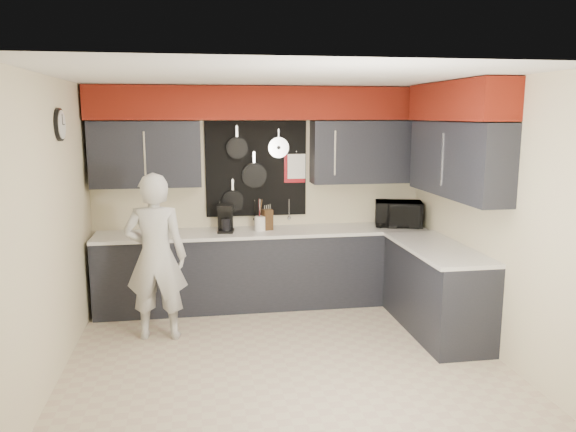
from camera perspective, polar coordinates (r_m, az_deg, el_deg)
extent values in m
plane|color=#C2B596|center=(5.56, -0.60, -13.83)|extent=(4.00, 4.00, 0.00)
cube|color=beige|center=(6.87, -2.82, 2.13)|extent=(4.00, 0.01, 2.60)
cube|color=black|center=(6.65, -14.24, 6.11)|extent=(1.24, 0.32, 0.75)
cube|color=black|center=(6.93, 7.93, 6.48)|extent=(1.34, 0.32, 0.75)
cube|color=#62150A|center=(6.63, -2.73, 11.37)|extent=(3.94, 0.36, 0.38)
cube|color=black|center=(6.82, -3.25, 4.81)|extent=(1.22, 0.03, 1.15)
cylinder|color=black|center=(6.74, -5.20, 6.90)|extent=(0.26, 0.04, 0.26)
cylinder|color=black|center=(6.79, -3.46, 4.15)|extent=(0.30, 0.04, 0.30)
cylinder|color=black|center=(6.80, -5.61, 1.50)|extent=(0.27, 0.04, 0.27)
cylinder|color=silver|center=(6.80, -0.96, 6.97)|extent=(0.25, 0.02, 0.25)
cube|color=maroon|center=(6.87, 0.68, 4.82)|extent=(0.26, 0.01, 0.34)
cube|color=white|center=(6.85, 0.87, 5.06)|extent=(0.22, 0.01, 0.30)
cylinder|color=silver|center=(6.83, -6.94, 0.57)|extent=(0.01, 0.01, 0.20)
cylinder|color=silver|center=(6.86, -3.40, 0.67)|extent=(0.01, 0.01, 0.20)
cylinder|color=silver|center=(6.91, 0.11, 0.76)|extent=(0.01, 0.01, 0.20)
cube|color=beige|center=(5.81, 19.23, 0.07)|extent=(0.01, 3.50, 2.60)
cube|color=black|center=(5.94, 16.83, 5.53)|extent=(0.32, 1.70, 0.75)
cube|color=#62150A|center=(5.91, 16.94, 11.09)|extent=(0.36, 1.70, 0.38)
cube|color=beige|center=(5.26, -22.66, -1.16)|extent=(0.01, 3.50, 2.60)
cylinder|color=black|center=(5.55, -22.20, 8.59)|extent=(0.04, 0.30, 0.30)
cylinder|color=white|center=(5.55, -21.97, 8.60)|extent=(0.01, 0.26, 0.26)
cube|color=black|center=(6.76, -2.47, -5.45)|extent=(3.90, 0.60, 0.88)
cube|color=white|center=(6.64, -2.49, -1.66)|extent=(3.90, 0.63, 0.04)
cube|color=black|center=(6.18, 14.79, -7.31)|extent=(0.60, 1.60, 0.88)
cube|color=white|center=(6.06, 14.85, -3.16)|extent=(0.63, 1.60, 0.04)
cube|color=black|center=(6.64, -2.17, -9.29)|extent=(3.90, 0.06, 0.10)
imported|color=black|center=(7.00, 11.14, 0.22)|extent=(0.64, 0.51, 0.31)
cube|color=#351F10|center=(6.66, -2.12, -0.37)|extent=(0.14, 0.14, 0.24)
cylinder|color=white|center=(6.62, -2.86, -0.76)|extent=(0.13, 0.13, 0.17)
cube|color=black|center=(6.58, -6.32, -1.51)|extent=(0.21, 0.24, 0.03)
cube|color=black|center=(6.63, -6.38, -0.08)|extent=(0.18, 0.09, 0.30)
cube|color=black|center=(6.53, -6.37, 0.90)|extent=(0.21, 0.24, 0.06)
cylinder|color=black|center=(6.55, -6.33, -0.83)|extent=(0.11, 0.11, 0.14)
imported|color=beige|center=(5.83, -13.28, -4.07)|extent=(0.66, 0.47, 1.71)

